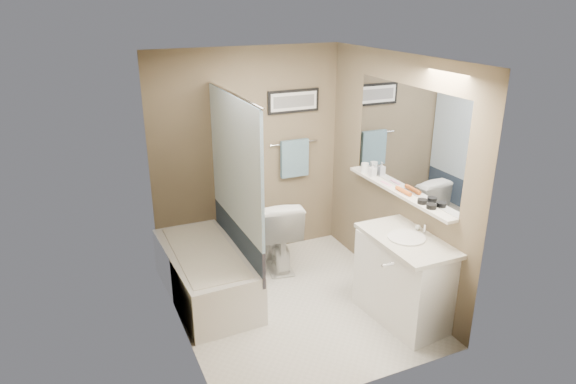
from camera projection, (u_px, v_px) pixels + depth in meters
name	position (u px, v px, depth m)	size (l,w,h in m)	color
ground	(294.00, 304.00, 5.13)	(2.50, 2.50, 0.00)	silver
ceiling	(295.00, 60.00, 4.28)	(2.20, 2.50, 0.04)	white
wall_back	(249.00, 157.00, 5.75)	(2.20, 0.04, 2.40)	brown
wall_front	(367.00, 248.00, 3.65)	(2.20, 0.04, 2.40)	brown
wall_left	(177.00, 211.00, 4.29)	(0.04, 2.50, 2.40)	brown
wall_right	(393.00, 177.00, 5.11)	(0.04, 2.50, 2.40)	brown
tile_surround	(166.00, 212.00, 4.78)	(0.02, 1.55, 2.00)	tan
curtain_rod	(232.00, 94.00, 4.67)	(0.02, 0.02, 1.55)	silver
curtain_upper	(235.00, 162.00, 4.90)	(0.03, 1.45, 1.28)	white
curtain_lower	(238.00, 239.00, 5.19)	(0.03, 1.45, 0.36)	#29384D
mirror	(406.00, 139.00, 4.84)	(0.02, 1.60, 1.00)	silver
shelf	(397.00, 191.00, 5.00)	(0.12, 1.60, 0.03)	silver
towel_bar	(294.00, 143.00, 5.91)	(0.02, 0.02, 0.60)	silver
towel	(295.00, 158.00, 5.96)	(0.34, 0.05, 0.44)	#8CBCCC
art_frame	(294.00, 101.00, 5.75)	(0.62, 0.03, 0.26)	black
art_mat	(294.00, 101.00, 5.74)	(0.56, 0.00, 0.20)	white
art_image	(294.00, 101.00, 5.74)	(0.50, 0.00, 0.13)	#595959
door	(428.00, 259.00, 3.92)	(0.80, 0.02, 2.00)	silver
door_handle	(388.00, 265.00, 3.84)	(0.02, 0.02, 0.10)	silver
bathtub	(206.00, 274.00, 5.19)	(0.70, 1.50, 0.50)	white
tub_rim	(204.00, 252.00, 5.10)	(0.56, 1.36, 0.02)	white
toilet	(276.00, 231.00, 5.75)	(0.46, 0.81, 0.83)	white
vanity	(404.00, 280.00, 4.78)	(0.50, 0.90, 0.80)	white
countertop	(407.00, 240.00, 4.63)	(0.54, 0.96, 0.04)	beige
sink_basin	(406.00, 237.00, 4.62)	(0.34, 0.34, 0.01)	silver
faucet_spout	(425.00, 229.00, 4.68)	(0.02, 0.02, 0.10)	silver
faucet_knob	(418.00, 227.00, 4.77)	(0.05, 0.05, 0.05)	silver
candle_bowl_near	(431.00, 206.00, 4.55)	(0.09, 0.09, 0.04)	black
candle_bowl_far	(422.00, 201.00, 4.66)	(0.09, 0.09, 0.04)	black
hair_brush_front	(403.00, 191.00, 4.91)	(0.04, 0.04, 0.22)	#C6591C
pink_comb	(386.00, 183.00, 5.16)	(0.03, 0.16, 0.01)	#FC9ABF
glass_jar	(365.00, 168.00, 5.49)	(0.08, 0.08, 0.10)	white
soap_bottle	(373.00, 170.00, 5.35)	(0.06, 0.06, 0.14)	#999999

